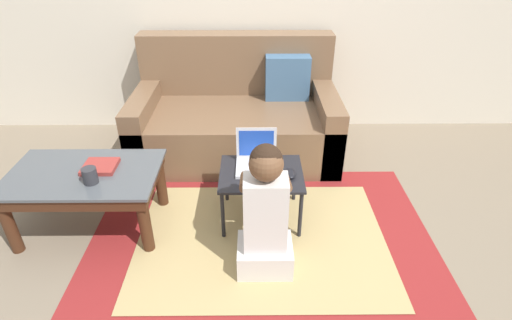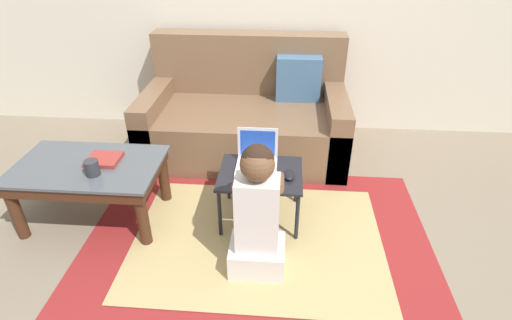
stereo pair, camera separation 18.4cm
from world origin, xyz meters
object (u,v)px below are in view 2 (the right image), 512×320
at_px(computer_mouse, 289,175).
at_px(book_on_table, 104,159).
at_px(cup_on_table, 92,168).
at_px(couch, 247,115).
at_px(laptop, 257,162).
at_px(laptop_desk, 260,178).
at_px(coffee_table, 90,174).
at_px(person_seated, 257,215).

xyz_separation_m(computer_mouse, book_on_table, (-1.15, 0.01, 0.05)).
distance_m(computer_mouse, book_on_table, 1.15).
bearing_deg(cup_on_table, couch, 55.17).
xyz_separation_m(couch, laptop, (0.15, -0.89, 0.10)).
relative_size(couch, laptop, 6.30).
height_order(laptop, cup_on_table, laptop).
relative_size(computer_mouse, cup_on_table, 1.19).
height_order(computer_mouse, book_on_table, book_on_table).
height_order(couch, laptop_desk, couch).
distance_m(laptop_desk, book_on_table, 0.98).
xyz_separation_m(laptop, cup_on_table, (-0.94, -0.24, 0.06)).
bearing_deg(couch, computer_mouse, -70.31).
height_order(couch, laptop, couch).
distance_m(coffee_table, laptop, 1.04).
relative_size(laptop, computer_mouse, 2.27).
bearing_deg(person_seated, computer_mouse, 67.55).
distance_m(laptop_desk, computer_mouse, 0.19).
distance_m(coffee_table, computer_mouse, 1.24).
distance_m(coffee_table, person_seated, 1.13).
xyz_separation_m(coffee_table, laptop_desk, (1.06, 0.07, -0.02)).
height_order(coffee_table, computer_mouse, coffee_table).
relative_size(couch, computer_mouse, 14.32).
xyz_separation_m(coffee_table, cup_on_table, (0.09, -0.11, 0.12)).
distance_m(couch, computer_mouse, 1.06).
distance_m(couch, laptop, 0.91).
relative_size(coffee_table, cup_on_table, 9.47).
bearing_deg(book_on_table, couch, 51.22).
xyz_separation_m(laptop, book_on_table, (-0.94, -0.09, 0.03)).
bearing_deg(laptop_desk, person_seated, -88.28).
bearing_deg(couch, laptop_desk, -79.34).
bearing_deg(cup_on_table, laptop, 14.58).
xyz_separation_m(laptop_desk, person_seated, (0.01, -0.43, 0.05)).
height_order(couch, coffee_table, couch).
distance_m(couch, laptop_desk, 0.97).
distance_m(computer_mouse, cup_on_table, 1.16).
bearing_deg(coffee_table, laptop, 7.39).
height_order(computer_mouse, person_seated, person_seated).
distance_m(laptop, book_on_table, 0.95).
xyz_separation_m(couch, book_on_table, (-0.79, -0.98, 0.12)).
relative_size(laptop, person_seated, 0.33).
bearing_deg(person_seated, cup_on_table, 165.70).
height_order(person_seated, book_on_table, person_seated).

